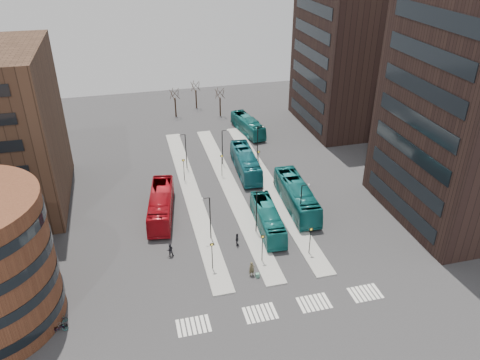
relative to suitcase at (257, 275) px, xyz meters
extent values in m
plane|color=#29292C|center=(-0.29, -9.43, -0.27)|extent=(160.00, 160.00, 0.00)
cube|color=gray|center=(-4.29, 20.57, -0.19)|extent=(2.50, 45.00, 0.15)
cube|color=gray|center=(1.71, 20.57, -0.19)|extent=(2.50, 45.00, 0.15)
cube|color=gray|center=(7.71, 20.57, -0.19)|extent=(2.50, 45.00, 0.15)
cube|color=navy|center=(0.00, 0.00, 0.00)|extent=(0.44, 0.35, 0.53)
imported|color=#A00C15|center=(-9.18, 15.69, 1.46)|extent=(4.90, 12.70, 3.45)
imported|color=#146563|center=(3.98, 8.99, 1.26)|extent=(3.33, 11.12, 3.06)
imported|color=#145B66|center=(5.35, 25.19, 1.45)|extent=(3.56, 12.48, 3.44)
imported|color=#135F5F|center=(9.51, 13.11, 1.58)|extent=(3.75, 13.38, 3.69)
imported|color=#13605F|center=(9.92, 40.59, 1.28)|extent=(4.32, 11.36, 3.09)
imported|color=#4D462E|center=(-0.56, 0.45, 0.66)|extent=(0.68, 0.45, 1.86)
imported|color=black|center=(-9.15, 6.38, 0.61)|extent=(0.86, 0.68, 1.76)
imported|color=black|center=(-0.77, 6.46, 0.60)|extent=(0.62, 1.08, 1.73)
imported|color=black|center=(3.15, 6.98, 0.64)|extent=(1.07, 1.34, 1.82)
imported|color=gray|center=(-21.29, -2.92, 0.21)|extent=(1.86, 0.78, 0.95)
imported|color=gray|center=(-21.29, -2.44, 0.19)|extent=(1.55, 0.53, 0.92)
imported|color=gray|center=(-21.29, -1.63, 0.13)|extent=(1.54, 0.61, 0.80)
cube|color=silver|center=(-9.79, -5.43, -0.26)|extent=(0.35, 2.40, 0.01)
cube|color=silver|center=(-9.29, -5.43, -0.26)|extent=(0.35, 2.40, 0.01)
cube|color=silver|center=(-8.79, -5.43, -0.26)|extent=(0.35, 2.40, 0.01)
cube|color=silver|center=(-8.29, -5.43, -0.26)|extent=(0.35, 2.40, 0.01)
cube|color=silver|center=(-7.79, -5.43, -0.26)|extent=(0.35, 2.40, 0.01)
cube|color=silver|center=(-7.29, -5.43, -0.26)|extent=(0.35, 2.40, 0.01)
cube|color=silver|center=(-6.79, -5.43, -0.26)|extent=(0.35, 2.40, 0.01)
cube|color=silver|center=(-2.79, -5.43, -0.26)|extent=(0.35, 2.40, 0.01)
cube|color=silver|center=(-2.29, -5.43, -0.26)|extent=(0.35, 2.40, 0.01)
cube|color=silver|center=(-1.79, -5.43, -0.26)|extent=(0.35, 2.40, 0.01)
cube|color=silver|center=(-1.29, -5.43, -0.26)|extent=(0.35, 2.40, 0.01)
cube|color=silver|center=(-0.79, -5.43, -0.26)|extent=(0.35, 2.40, 0.01)
cube|color=silver|center=(-0.29, -5.43, -0.26)|extent=(0.35, 2.40, 0.01)
cube|color=silver|center=(0.21, -5.43, -0.26)|extent=(0.35, 2.40, 0.01)
cube|color=silver|center=(3.21, -5.43, -0.26)|extent=(0.35, 2.40, 0.01)
cube|color=silver|center=(3.71, -5.43, -0.26)|extent=(0.35, 2.40, 0.01)
cube|color=silver|center=(4.21, -5.43, -0.26)|extent=(0.35, 2.40, 0.01)
cube|color=silver|center=(4.71, -5.43, -0.26)|extent=(0.35, 2.40, 0.01)
cube|color=silver|center=(5.21, -5.43, -0.26)|extent=(0.35, 2.40, 0.01)
cube|color=silver|center=(5.71, -5.43, -0.26)|extent=(0.35, 2.40, 0.01)
cube|color=silver|center=(6.21, -5.43, -0.26)|extent=(0.35, 2.40, 0.01)
cube|color=silver|center=(9.21, -5.43, -0.26)|extent=(0.35, 2.40, 0.01)
cube|color=silver|center=(9.71, -5.43, -0.26)|extent=(0.35, 2.40, 0.01)
cube|color=silver|center=(10.21, -5.43, -0.26)|extent=(0.35, 2.40, 0.01)
cube|color=silver|center=(10.71, -5.43, -0.26)|extent=(0.35, 2.40, 0.01)
cube|color=silver|center=(11.21, -5.43, -0.26)|extent=(0.35, 2.40, 0.01)
cube|color=silver|center=(11.71, -5.43, -0.26)|extent=(0.35, 2.40, 0.01)
cube|color=silver|center=(12.21, -5.43, -0.26)|extent=(0.35, 2.40, 0.01)
cube|color=black|center=(21.65, 6.57, 2.23)|extent=(0.12, 16.00, 2.00)
cube|color=black|center=(21.65, 6.57, 6.23)|extent=(0.12, 16.00, 2.00)
cube|color=black|center=(21.65, 6.57, 10.23)|extent=(0.12, 16.00, 2.00)
cube|color=black|center=(21.65, 6.57, 14.23)|extent=(0.12, 16.00, 2.00)
cube|color=black|center=(21.65, 6.57, 18.23)|extent=(0.12, 16.00, 2.00)
cube|color=black|center=(21.65, 6.57, 22.23)|extent=(0.12, 16.00, 2.00)
cube|color=black|center=(21.65, 6.57, 26.23)|extent=(0.12, 16.00, 2.00)
cube|color=black|center=(31.71, 40.57, 14.73)|extent=(20.00, 20.00, 30.00)
cube|color=black|center=(21.65, 40.57, 2.23)|extent=(0.12, 16.00, 2.00)
cube|color=black|center=(21.65, 40.57, 6.23)|extent=(0.12, 16.00, 2.00)
cube|color=black|center=(21.65, 40.57, 10.23)|extent=(0.12, 16.00, 2.00)
cube|color=black|center=(21.65, 40.57, 14.23)|extent=(0.12, 16.00, 2.00)
cube|color=black|center=(21.65, 40.57, 18.23)|extent=(0.12, 16.00, 2.00)
cube|color=black|center=(21.65, 40.57, 22.23)|extent=(0.12, 16.00, 2.00)
cylinder|color=black|center=(-4.69, 2.57, 1.63)|extent=(0.10, 0.10, 3.50)
cube|color=black|center=(-4.69, 2.57, 3.38)|extent=(0.45, 0.10, 0.30)
cube|color=yellow|center=(-4.69, 2.51, 3.38)|extent=(0.20, 0.02, 0.20)
cylinder|color=black|center=(-4.69, 24.57, 1.63)|extent=(0.10, 0.10, 3.50)
cube|color=black|center=(-4.69, 24.57, 3.38)|extent=(0.45, 0.10, 0.30)
cube|color=yellow|center=(-4.69, 24.51, 3.38)|extent=(0.20, 0.02, 0.20)
cylinder|color=black|center=(1.31, 2.57, 1.63)|extent=(0.10, 0.10, 3.50)
cube|color=black|center=(1.31, 2.57, 3.38)|extent=(0.45, 0.10, 0.30)
cube|color=yellow|center=(1.31, 2.51, 3.38)|extent=(0.20, 0.02, 0.20)
cylinder|color=black|center=(1.31, 24.57, 1.63)|extent=(0.10, 0.10, 3.50)
cube|color=black|center=(1.31, 24.57, 3.38)|extent=(0.45, 0.10, 0.30)
cube|color=yellow|center=(1.31, 24.51, 3.38)|extent=(0.20, 0.02, 0.20)
cylinder|color=black|center=(7.31, 2.57, 1.63)|extent=(0.10, 0.10, 3.50)
cube|color=black|center=(7.31, 2.57, 3.38)|extent=(0.45, 0.10, 0.30)
cube|color=yellow|center=(7.31, 2.51, 3.38)|extent=(0.20, 0.02, 0.20)
cylinder|color=black|center=(7.31, 24.57, 1.63)|extent=(0.10, 0.10, 3.50)
cube|color=black|center=(7.31, 24.57, 3.38)|extent=(0.45, 0.10, 0.30)
cube|color=yellow|center=(7.31, 24.51, 3.38)|extent=(0.20, 0.02, 0.20)
cylinder|color=black|center=(-3.69, 8.57, 2.88)|extent=(0.14, 0.14, 6.00)
cylinder|color=black|center=(-4.14, 8.57, 5.88)|extent=(0.90, 0.08, 0.08)
sphere|color=silver|center=(-4.59, 8.57, 5.88)|extent=(0.24, 0.24, 0.24)
cylinder|color=black|center=(-3.69, 28.57, 2.88)|extent=(0.14, 0.14, 6.00)
cylinder|color=black|center=(-4.14, 28.57, 5.88)|extent=(0.90, 0.08, 0.08)
sphere|color=silver|center=(-4.59, 28.57, 5.88)|extent=(0.24, 0.24, 0.24)
cylinder|color=black|center=(2.31, 8.57, 2.88)|extent=(0.14, 0.14, 6.00)
cylinder|color=black|center=(2.76, 8.57, 5.88)|extent=(0.90, 0.08, 0.08)
sphere|color=silver|center=(3.21, 8.57, 5.88)|extent=(0.24, 0.24, 0.24)
cylinder|color=black|center=(2.31, 28.57, 2.88)|extent=(0.14, 0.14, 6.00)
cylinder|color=black|center=(2.76, 28.57, 5.88)|extent=(0.90, 0.08, 0.08)
sphere|color=silver|center=(3.21, 28.57, 5.88)|extent=(0.24, 0.24, 0.24)
cylinder|color=black|center=(8.31, 8.57, 2.88)|extent=(0.14, 0.14, 6.00)
cylinder|color=black|center=(8.76, 8.57, 5.88)|extent=(0.90, 0.08, 0.08)
sphere|color=silver|center=(9.21, 8.57, 5.88)|extent=(0.24, 0.24, 0.24)
cylinder|color=black|center=(8.31, 28.57, 2.88)|extent=(0.14, 0.14, 6.00)
cylinder|color=black|center=(8.76, 28.57, 5.88)|extent=(0.90, 0.08, 0.08)
sphere|color=silver|center=(9.21, 28.57, 5.88)|extent=(0.24, 0.24, 0.24)
cylinder|color=black|center=(-2.29, 52.57, 1.73)|extent=(0.30, 0.30, 4.00)
cylinder|color=black|center=(-1.59, 52.57, 4.63)|extent=(0.10, 1.56, 1.95)
cylinder|color=black|center=(-2.08, 53.24, 4.63)|extent=(1.48, 0.59, 1.97)
cylinder|color=black|center=(-2.86, 52.99, 4.63)|extent=(0.90, 1.31, 1.99)
cylinder|color=black|center=(-2.86, 52.16, 4.63)|extent=(0.89, 1.31, 1.99)
cylinder|color=black|center=(-2.08, 51.91, 4.63)|extent=(1.48, 0.58, 1.97)
cylinder|color=black|center=(2.71, 56.57, 1.73)|extent=(0.30, 0.30, 4.00)
cylinder|color=black|center=(3.41, 56.57, 4.63)|extent=(0.10, 1.56, 1.95)
cylinder|color=black|center=(2.92, 57.24, 4.63)|extent=(1.48, 0.59, 1.97)
cylinder|color=black|center=(2.14, 56.99, 4.63)|extent=(0.90, 1.31, 1.99)
cylinder|color=black|center=(2.14, 56.16, 4.63)|extent=(0.89, 1.31, 1.99)
cylinder|color=black|center=(2.92, 55.91, 4.63)|extent=(1.48, 0.58, 1.97)
cylinder|color=black|center=(6.71, 50.57, 1.73)|extent=(0.30, 0.30, 4.00)
cylinder|color=black|center=(7.41, 50.57, 4.63)|extent=(0.10, 1.56, 1.95)
cylinder|color=black|center=(6.92, 51.24, 4.63)|extent=(1.48, 0.59, 1.97)
cylinder|color=black|center=(6.14, 50.99, 4.63)|extent=(0.90, 1.31, 1.99)
cylinder|color=black|center=(6.14, 50.16, 4.63)|extent=(0.89, 1.31, 1.99)
cylinder|color=black|center=(6.92, 49.91, 4.63)|extent=(1.48, 0.58, 1.97)
camera|label=1|loc=(-12.23, -39.53, 35.31)|focal=35.00mm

